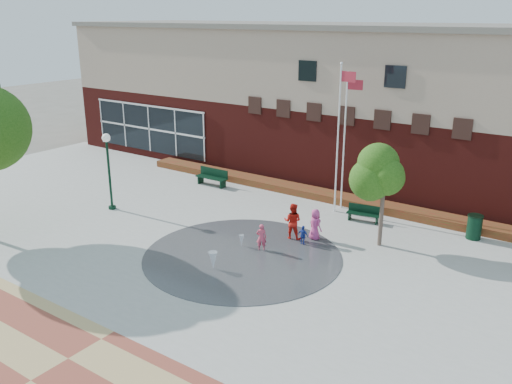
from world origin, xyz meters
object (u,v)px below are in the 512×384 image
Objects in this scene: flagpole_right at (345,134)px; trash_can at (474,227)px; flagpole_left at (339,132)px; bench_left at (212,180)px; child_splash at (261,237)px.

trash_can is at bearing -8.35° from flagpole_right.
bench_left is (-8.06, -0.23, -3.89)m from flagpole_left.
flagpole_right is 5.84× the size of child_splash.
flagpole_left is 7.16m from child_splash.
flagpole_left is at bearing -128.71° from child_splash.
trash_can is 0.94× the size of child_splash.
flagpole_right reaches higher than bench_left.
child_splash is (7.66, -5.94, 0.28)m from bench_left.
child_splash is (-0.41, -6.17, -3.62)m from flagpole_left.
flagpole_right is at bearing 95.23° from flagpole_left.
child_splash is at bearing -38.18° from bench_left.
flagpole_left reaches higher than bench_left.
bench_left is (-8.07, -0.95, -3.64)m from flagpole_right.
flagpole_left is 6.23× the size of child_splash.
child_splash is at bearing -137.58° from trash_can.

